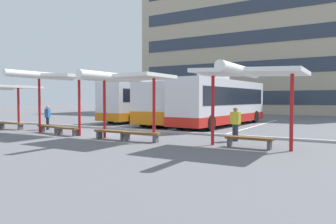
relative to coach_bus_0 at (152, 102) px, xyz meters
The scene contains 21 objects.
ground_plane 11.42m from the coach_bus_0, 69.32° to the right, with size 160.00×160.00×0.00m, color slate.
terminal_building 23.55m from the coach_bus_0, 79.53° to the left, with size 33.57×10.17×22.24m.
coach_bus_0 is the anchor object (origin of this frame).
coach_bus_1 4.16m from the coach_bus_0, 26.46° to the right, with size 3.56×10.75×3.47m.
coach_bus_2 7.83m from the coach_bus_0, 15.60° to the right, with size 3.25×11.57×3.67m.
lane_stripe_0 2.61m from the coach_bus_0, 156.07° to the right, with size 0.16×14.00×0.01m, color white.
lane_stripe_1 2.80m from the coach_bus_0, 21.01° to the right, with size 0.16×14.00×0.01m, color white.
lane_stripe_2 6.21m from the coach_bus_0, ahead, with size 0.16×14.00×0.01m, color white.
lane_stripe_3 9.94m from the coach_bus_0, ahead, with size 0.16×14.00×0.01m, color white.
bench_1 12.26m from the coach_bus_0, 105.71° to the right, with size 2.03×0.66×0.45m.
waiting_shelter_1 12.53m from the coach_bus_0, 82.47° to the right, with size 4.24×4.45×3.43m.
bench_2 12.09m from the coach_bus_0, 86.51° to the right, with size 1.95×0.67×0.45m.
bench_3 12.61m from the coach_bus_0, 78.35° to the right, with size 1.52×0.43×0.45m.
waiting_shelter_2 14.13m from the coach_bus_0, 62.09° to the right, with size 3.97×4.45×3.15m.
bench_4 13.69m from the coach_bus_0, 65.30° to the right, with size 1.81×0.45×0.45m.
bench_5 14.52m from the coach_bus_0, 58.78° to the right, with size 1.83×0.66×0.45m.
waiting_shelter_3 17.22m from the coach_bus_0, 44.07° to the right, with size 4.19×4.80×3.21m.
bench_6 17.08m from the coach_bus_0, 43.56° to the right, with size 1.93×0.45×0.45m.
platform_kerb 9.42m from the coach_bus_0, 64.55° to the right, with size 44.00×0.24×0.12m, color #ADADA8.
waiting_passenger_0 14.95m from the coach_bus_0, 41.60° to the right, with size 0.50×0.33×1.59m.
waiting_passenger_1 10.74m from the coach_bus_0, 95.72° to the right, with size 0.43×0.50×1.57m.
Camera 1 is at (11.97, -13.83, 1.98)m, focal length 34.04 mm.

